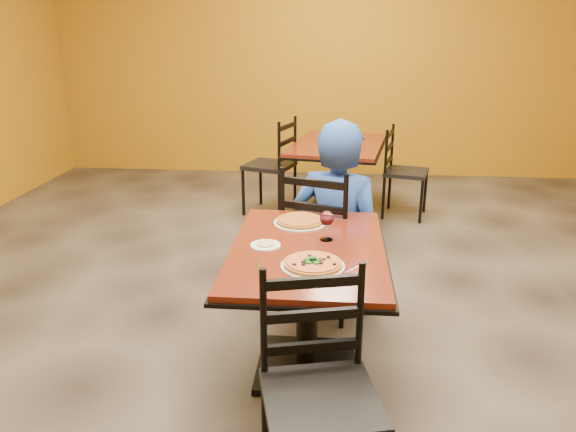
# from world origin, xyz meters

# --- Properties ---
(floor) EXTENTS (7.00, 8.00, 0.01)m
(floor) POSITION_xyz_m (0.00, 0.00, 0.00)
(floor) COLOR black
(floor) RESTS_ON ground
(wall_back) EXTENTS (7.00, 0.01, 3.00)m
(wall_back) POSITION_xyz_m (0.00, 4.00, 1.50)
(wall_back) COLOR #A77812
(wall_back) RESTS_ON ground
(table_main) EXTENTS (0.83, 1.23, 0.75)m
(table_main) POSITION_xyz_m (0.00, -0.50, 0.56)
(table_main) COLOR maroon
(table_main) RESTS_ON floor
(table_second) EXTENTS (1.09, 1.44, 0.75)m
(table_second) POSITION_xyz_m (0.16, 2.29, 0.56)
(table_second) COLOR maroon
(table_second) RESTS_ON floor
(chair_main_near) EXTENTS (0.53, 0.53, 0.97)m
(chair_main_near) POSITION_xyz_m (0.10, -1.41, 0.48)
(chair_main_near) COLOR black
(chair_main_near) RESTS_ON floor
(chair_main_far) EXTENTS (0.59, 0.59, 1.02)m
(chair_main_far) POSITION_xyz_m (0.07, 0.24, 0.51)
(chair_main_far) COLOR black
(chair_main_far) RESTS_ON floor
(chair_second_left) EXTENTS (0.57, 0.57, 1.00)m
(chair_second_left) POSITION_xyz_m (-0.54, 2.29, 0.50)
(chair_second_left) COLOR black
(chair_second_left) RESTS_ON floor
(chair_second_right) EXTENTS (0.50, 0.50, 0.91)m
(chair_second_right) POSITION_xyz_m (0.85, 2.29, 0.46)
(chair_second_right) COLOR black
(chair_second_right) RESTS_ON floor
(diner) EXTENTS (0.74, 0.60, 1.31)m
(diner) POSITION_xyz_m (0.16, 0.29, 0.65)
(diner) COLOR #1B3299
(diner) RESTS_ON floor
(plate_main) EXTENTS (0.31, 0.31, 0.01)m
(plate_main) POSITION_xyz_m (0.04, -0.75, 0.76)
(plate_main) COLOR white
(plate_main) RESTS_ON table_main
(pizza_main) EXTENTS (0.28, 0.28, 0.02)m
(pizza_main) POSITION_xyz_m (0.04, -0.75, 0.77)
(pizza_main) COLOR maroon
(pizza_main) RESTS_ON plate_main
(plate_far) EXTENTS (0.31, 0.31, 0.01)m
(plate_far) POSITION_xyz_m (-0.07, -0.14, 0.76)
(plate_far) COLOR white
(plate_far) RESTS_ON table_main
(pizza_far) EXTENTS (0.28, 0.28, 0.02)m
(pizza_far) POSITION_xyz_m (-0.07, -0.14, 0.77)
(pizza_far) COLOR #AF6521
(pizza_far) RESTS_ON plate_far
(side_plate) EXTENTS (0.16, 0.16, 0.01)m
(side_plate) POSITION_xyz_m (-0.22, -0.51, 0.76)
(side_plate) COLOR white
(side_plate) RESTS_ON table_main
(dip) EXTENTS (0.09, 0.09, 0.01)m
(dip) POSITION_xyz_m (-0.22, -0.51, 0.76)
(dip) COLOR tan
(dip) RESTS_ON side_plate
(wine_glass) EXTENTS (0.08, 0.08, 0.18)m
(wine_glass) POSITION_xyz_m (0.09, -0.39, 0.84)
(wine_glass) COLOR white
(wine_glass) RESTS_ON table_main
(fork) EXTENTS (0.06, 0.19, 0.00)m
(fork) POSITION_xyz_m (-0.22, -0.79, 0.75)
(fork) COLOR silver
(fork) RESTS_ON table_main
(knife) EXTENTS (0.14, 0.18, 0.00)m
(knife) POSITION_xyz_m (0.26, -0.73, 0.75)
(knife) COLOR silver
(knife) RESTS_ON table_main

